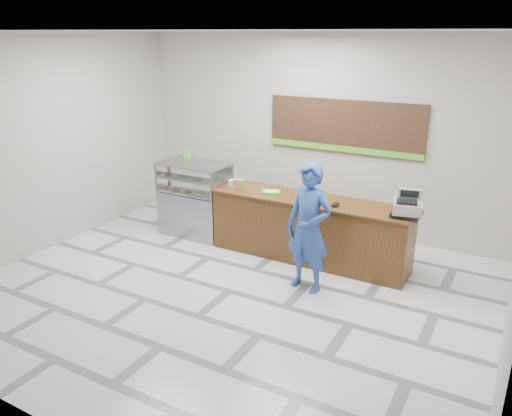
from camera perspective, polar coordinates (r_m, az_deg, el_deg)
The scene contains 16 objects.
floor at distance 7.22m, azimuth -3.09°, elevation -9.45°, with size 7.00×7.00×0.00m, color silver.
back_wall at distance 9.16m, azimuth 6.81°, elevation 8.40°, with size 7.00×7.00×0.00m, color #B4AFA5.
ceiling at distance 6.32m, azimuth -3.70°, elevation 19.55°, with size 7.00×7.00×0.00m, color silver.
sales_counter at distance 8.01m, azimuth 6.09°, elevation -2.40°, with size 3.26×0.76×1.03m.
display_case at distance 8.99m, azimuth -6.96°, elevation 1.10°, with size 1.22×0.72×1.33m.
menu_board at distance 8.90m, azimuth 10.06°, elevation 9.12°, with size 2.80×0.06×0.90m.
cash_register at distance 7.33m, azimuth 16.93°, elevation 0.16°, with size 0.47×0.49×0.37m.
card_terminal at distance 7.54m, azimuth 9.07°, elevation 0.35°, with size 0.08×0.16×0.04m, color black.
serving_tray at distance 8.11m, azimuth 1.73°, elevation 1.89°, with size 0.38×0.33×0.02m.
napkin_box at distance 8.40m, azimuth -2.55°, elevation 2.85°, with size 0.13×0.13×0.11m, color white.
straw_cup at distance 8.38m, azimuth -2.40°, elevation 2.86°, with size 0.08×0.08×0.13m, color silver.
promo_box at distance 8.26m, azimuth -1.90°, elevation 2.74°, with size 0.18×0.12×0.16m, color #5BBD25.
donut_decal at distance 7.76m, azimuth 6.87°, elevation 0.89°, with size 0.15×0.15×0.00m, color #E55C77.
green_cup_left at distance 9.14m, azimuth -7.72°, elevation 6.07°, with size 0.09×0.09×0.14m, color #5BBD25.
green_cup_right at distance 9.16m, azimuth -8.02°, elevation 6.15°, with size 0.10×0.10×0.15m, color #5BBD25.
customer at distance 6.95m, azimuth 6.05°, elevation -2.30°, with size 0.67×0.44×1.85m, color #284B9D.
Camera 1 is at (3.40, -5.33, 3.49)m, focal length 35.00 mm.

